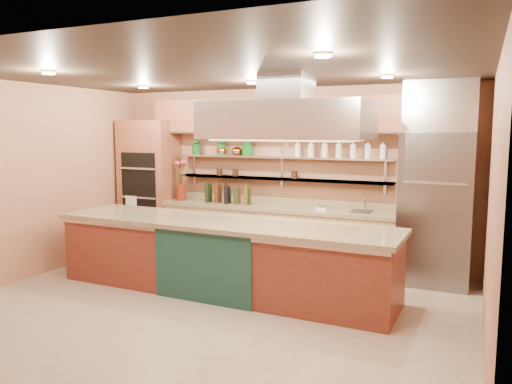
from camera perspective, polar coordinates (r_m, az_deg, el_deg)
The scene contains 21 objects.
floor at distance 6.21m, azimuth -5.20°, elevation -13.14°, with size 6.00×5.00×0.02m, color tan.
ceiling at distance 5.86m, azimuth -5.52°, elevation 13.59°, with size 6.00×5.00×0.02m, color black.
wall_back at distance 8.12m, azimuth 3.40°, elevation 1.92°, with size 6.00×0.04×2.80m, color #A26B4C.
wall_front at distance 3.93m, azimuth -23.76°, elevation -4.32°, with size 6.00×0.04×2.80m, color #A26B4C.
wall_left at distance 7.80m, azimuth -24.90°, elevation 1.04°, with size 0.04×5.00×2.80m, color #A26B4C.
wall_right at distance 5.11m, azimuth 25.33°, elevation -1.86°, with size 0.04×5.00×2.80m, color #A26B4C.
oven_stack at distance 9.05m, azimuth -12.01°, elevation 0.72°, with size 0.95×0.64×2.30m, color brown.
refrigerator at distance 7.30m, azimuth 19.83°, elevation -1.86°, with size 0.95×0.72×2.10m, color slate.
back_counter at distance 8.01m, azimuth 2.25°, elevation -4.93°, with size 3.84×0.64×0.93m, color tan.
wall_shelf_lower at distance 8.03m, azimuth 2.73°, elevation 1.50°, with size 3.60×0.26×0.03m, color silver.
wall_shelf_upper at distance 8.00m, azimuth 2.75°, elevation 4.00°, with size 3.60×0.26×0.03m, color silver.
upper_cabinets at distance 7.92m, azimuth 2.98°, elevation 8.67°, with size 4.60×0.36×0.55m, color brown.
range_hood at distance 6.07m, azimuth 3.51°, elevation 8.18°, with size 2.00×1.00×0.45m, color silver.
ceiling_downlights at distance 6.03m, azimuth -4.55°, elevation 13.13°, with size 4.00×2.80×0.02m, color #FFE5A5.
island at distance 6.65m, azimuth -3.93°, elevation -7.34°, with size 4.56×0.99×0.95m, color maroon.
flower_vase at distance 8.65m, azimuth -8.53°, elevation -0.01°, with size 0.16×0.16×0.28m, color #5F1A0E.
oil_bottle_cluster at distance 8.21m, azimuth -3.28°, elevation -0.39°, with size 0.84×0.24×0.27m, color black.
kitchen_scale at distance 7.61m, azimuth 7.58°, elevation -1.72°, with size 0.16×0.12×0.09m, color silver.
bar_faucet at distance 7.55m, azimuth 12.38°, elevation -1.44°, with size 0.03×0.03×0.21m, color white.
copper_kettle at distance 8.31m, azimuth -2.19°, elevation 4.70°, with size 0.17×0.17×0.14m, color #B75E2A.
green_canister at distance 8.22m, azimuth -1.00°, elevation 4.89°, with size 0.17×0.17×0.20m, color #0F4917.
Camera 1 is at (2.89, -5.06, 2.14)m, focal length 35.00 mm.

